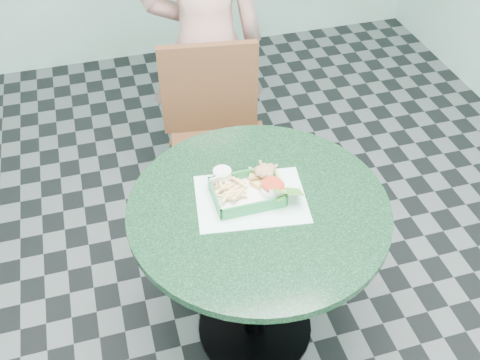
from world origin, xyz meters
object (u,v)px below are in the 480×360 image
object	(u,v)px
crab_sandwich	(265,178)
diner_person	(205,36)
cafe_table	(258,241)
food_basket	(247,198)
dining_chair	(216,131)
sauce_ramekin	(222,178)

from	to	relation	value
crab_sandwich	diner_person	bearing A→B (deg)	89.15
cafe_table	diner_person	world-z (taller)	diner_person
food_basket	diner_person	bearing A→B (deg)	84.57
food_basket	dining_chair	bearing A→B (deg)	85.14
cafe_table	diner_person	xyz separation A→B (m)	(0.07, 1.08, 0.28)
sauce_ramekin	diner_person	bearing A→B (deg)	80.12
diner_person	food_basket	xyz separation A→B (m)	(-0.10, -1.03, -0.09)
dining_chair	food_basket	xyz separation A→B (m)	(-0.06, -0.70, 0.23)
dining_chair	diner_person	bearing A→B (deg)	91.70
dining_chair	sauce_ramekin	world-z (taller)	dining_chair
cafe_table	sauce_ramekin	bearing A→B (deg)	124.16
diner_person	sauce_ramekin	xyz separation A→B (m)	(-0.16, -0.94, -0.05)
sauce_ramekin	cafe_table	bearing A→B (deg)	-55.84
diner_person	cafe_table	bearing A→B (deg)	93.83
dining_chair	sauce_ramekin	xyz separation A→B (m)	(-0.13, -0.61, 0.27)
diner_person	sauce_ramekin	world-z (taller)	diner_person
crab_sandwich	food_basket	bearing A→B (deg)	-148.69
cafe_table	crab_sandwich	distance (m)	0.25
cafe_table	dining_chair	size ratio (longest dim) A/B	1.00
cafe_table	diner_person	size ratio (longest dim) A/B	0.54
dining_chair	cafe_table	bearing A→B (deg)	-84.03
diner_person	sauce_ramekin	bearing A→B (deg)	87.62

